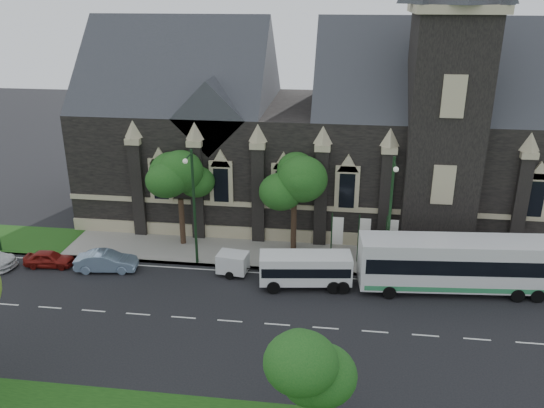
% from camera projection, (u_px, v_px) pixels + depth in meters
% --- Properties ---
extents(ground, '(160.00, 160.00, 0.00)m').
position_uv_depth(ground, '(230.00, 321.00, 34.88)').
color(ground, black).
rests_on(ground, ground).
extents(sidewalk, '(80.00, 5.00, 0.15)m').
position_uv_depth(sidewalk, '(254.00, 253.00, 43.63)').
color(sidewalk, gray).
rests_on(sidewalk, ground).
extents(museum, '(40.00, 17.70, 29.90)m').
position_uv_depth(museum, '(328.00, 127.00, 48.66)').
color(museum, black).
rests_on(museum, ground).
extents(tree_park_east, '(3.40, 3.40, 6.28)m').
position_uv_depth(tree_park_east, '(324.00, 360.00, 23.84)').
color(tree_park_east, black).
rests_on(tree_park_east, ground).
extents(tree_walk_right, '(4.08, 4.08, 7.80)m').
position_uv_depth(tree_walk_right, '(297.00, 181.00, 42.28)').
color(tree_walk_right, black).
rests_on(tree_walk_right, ground).
extents(tree_walk_left, '(3.91, 3.91, 7.64)m').
position_uv_depth(tree_walk_left, '(183.00, 177.00, 43.40)').
color(tree_walk_left, black).
rests_on(tree_walk_left, ground).
extents(street_lamp_near, '(0.36, 1.88, 9.00)m').
position_uv_depth(street_lamp_near, '(390.00, 211.00, 38.37)').
color(street_lamp_near, '#163319').
rests_on(street_lamp_near, ground).
extents(street_lamp_mid, '(0.36, 1.88, 9.00)m').
position_uv_depth(street_lamp_mid, '(193.00, 202.00, 40.07)').
color(street_lamp_mid, '#163319').
rests_on(street_lamp_mid, ground).
extents(banner_flag_left, '(0.90, 0.10, 4.00)m').
position_uv_depth(banner_flag_left, '(335.00, 233.00, 41.57)').
color(banner_flag_left, '#163319').
rests_on(banner_flag_left, ground).
extents(banner_flag_center, '(0.90, 0.10, 4.00)m').
position_uv_depth(banner_flag_center, '(362.00, 235.00, 41.33)').
color(banner_flag_center, '#163319').
rests_on(banner_flag_center, ground).
extents(banner_flag_right, '(0.90, 0.10, 4.00)m').
position_uv_depth(banner_flag_right, '(390.00, 236.00, 41.08)').
color(banner_flag_right, '#163319').
rests_on(banner_flag_right, ground).
extents(tour_coach, '(13.19, 3.86, 3.80)m').
position_uv_depth(tour_coach, '(456.00, 263.00, 37.73)').
color(tour_coach, silver).
rests_on(tour_coach, ground).
extents(shuttle_bus, '(6.53, 2.98, 2.44)m').
position_uv_depth(shuttle_bus, '(306.00, 268.00, 38.46)').
color(shuttle_bus, white).
rests_on(shuttle_bus, ground).
extents(box_trailer, '(3.16, 1.87, 1.65)m').
position_uv_depth(box_trailer, '(233.00, 263.00, 40.29)').
color(box_trailer, silver).
rests_on(box_trailer, ground).
extents(sedan, '(4.65, 2.11, 1.48)m').
position_uv_depth(sedan, '(106.00, 261.00, 40.90)').
color(sedan, '#809AB9').
rests_on(sedan, ground).
extents(car_far_red, '(3.70, 1.72, 1.23)m').
position_uv_depth(car_far_red, '(49.00, 259.00, 41.57)').
color(car_far_red, maroon).
rests_on(car_far_red, ground).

